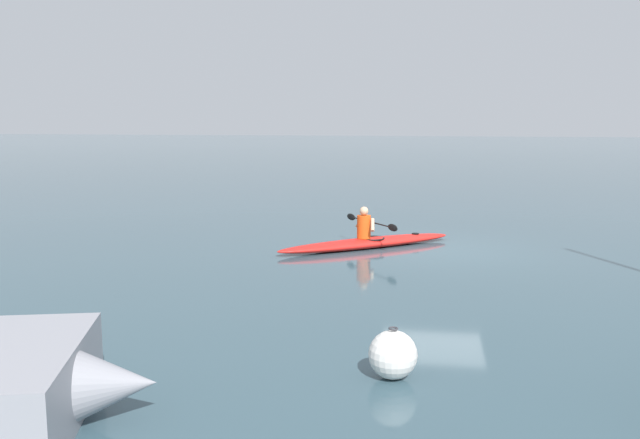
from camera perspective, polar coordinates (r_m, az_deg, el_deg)
ground_plane at (r=17.36m, az=9.20°, el=-2.36°), size 160.00×160.00×0.00m
kayak at (r=17.27m, az=3.82°, el=-1.90°), size 4.27×3.40×0.25m
kayaker at (r=17.16m, az=3.64°, el=-0.41°), size 1.41×1.88×0.78m
mooring_buoy_channel_marker at (r=8.98m, az=5.92°, el=-10.83°), size 0.61×0.61×0.66m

